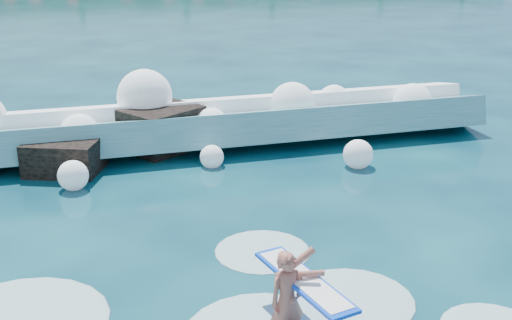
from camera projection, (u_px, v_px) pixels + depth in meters
The scene contains 5 objects.
ground at pixel (209, 261), 12.08m from camera, with size 200.00×200.00×0.00m, color #072538.
breaking_wave at pixel (184, 127), 18.53m from camera, with size 18.13×2.82×1.56m.
rock_cluster at pixel (50, 147), 17.12m from camera, with size 8.33×3.41×1.41m.
surfer_with_board at pixel (291, 296), 9.78m from camera, with size 1.09×2.85×1.63m.
wave_spray at pixel (179, 113), 18.33m from camera, with size 15.25×4.97×2.23m.
Camera 1 is at (-2.12, -10.59, 5.82)m, focal length 45.00 mm.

